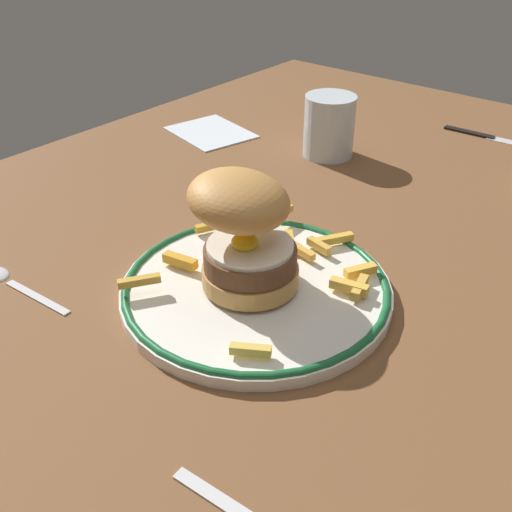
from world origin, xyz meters
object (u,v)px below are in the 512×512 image
at_px(burger, 244,230).
at_px(napkin, 211,132).
at_px(dinner_plate, 256,288).
at_px(knife, 491,137).
at_px(water_glass, 329,130).
at_px(spoon, 3,277).

height_order(burger, napkin, burger).
distance_m(dinner_plate, knife, 0.56).
height_order(burger, water_glass, burger).
relative_size(dinner_plate, napkin, 2.10).
xyz_separation_m(knife, napkin, (-0.26, 0.36, -0.00)).
height_order(burger, knife, burger).
relative_size(burger, napkin, 1.08).
relative_size(dinner_plate, spoon, 1.98).
xyz_separation_m(burger, water_glass, (0.34, 0.13, -0.03)).
height_order(water_glass, napkin, water_glass).
relative_size(burger, knife, 0.76).
bearing_deg(knife, napkin, 126.36).
xyz_separation_m(water_glass, napkin, (-0.05, 0.19, -0.04)).
bearing_deg(spoon, napkin, 14.94).
relative_size(spoon, napkin, 1.06).
bearing_deg(napkin, water_glass, -76.87).
distance_m(water_glass, knife, 0.27).
distance_m(dinner_plate, napkin, 0.44).
relative_size(dinner_plate, burger, 1.94).
height_order(water_glass, spoon, water_glass).
xyz_separation_m(spoon, napkin, (0.44, 0.12, -0.00)).
distance_m(burger, napkin, 0.44).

